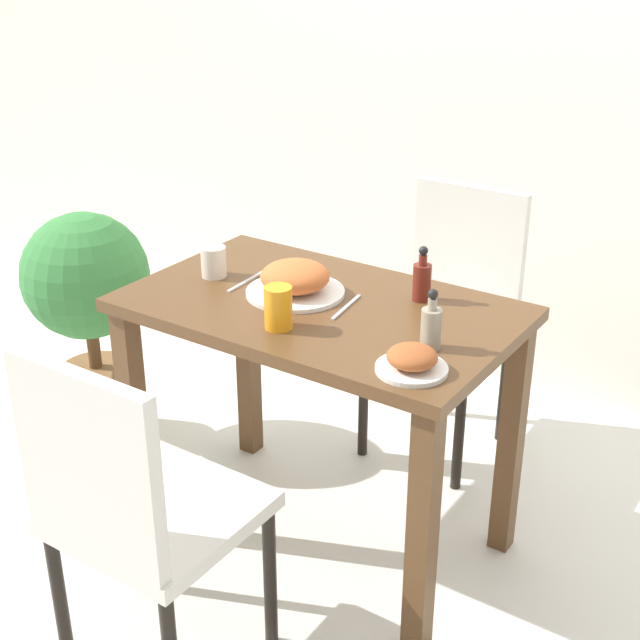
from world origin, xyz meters
TOP-DOWN VIEW (x-y plane):
  - ground_plane at (0.00, 0.00)m, footprint 16.00×16.00m
  - wall_back at (0.00, 1.27)m, footprint 8.00×0.05m
  - dining_table at (0.00, 0.00)m, footprint 1.05×0.64m
  - chair_near at (-0.04, -0.69)m, footprint 0.42×0.42m
  - chair_far at (0.05, 0.72)m, footprint 0.42×0.42m
  - food_plate at (-0.09, 0.01)m, footprint 0.27×0.27m
  - side_plate at (0.39, -0.21)m, footprint 0.17×0.17m
  - drink_cup at (-0.36, -0.01)m, footprint 0.07×0.07m
  - juice_glass at (0.00, -0.19)m, footprint 0.07×0.07m
  - sauce_bottle at (0.21, 0.17)m, footprint 0.05×0.05m
  - condiment_bottle at (0.37, -0.08)m, footprint 0.05×0.05m
  - fork_utensil at (-0.26, 0.01)m, footprint 0.02×0.19m
  - spoon_utensil at (0.08, 0.01)m, footprint 0.03×0.17m
  - potted_plant_left at (-0.99, 0.06)m, footprint 0.43×0.43m

SIDE VIEW (x-z plane):
  - ground_plane at x=0.00m, z-range 0.00..0.00m
  - chair_near at x=-0.04m, z-range 0.06..0.97m
  - chair_far at x=0.05m, z-range 0.06..0.97m
  - potted_plant_left at x=-0.99m, z-range 0.12..0.94m
  - dining_table at x=0.00m, z-range 0.25..1.02m
  - fork_utensil at x=-0.26m, z-range 0.77..0.78m
  - spoon_utensil at x=0.08m, z-range 0.77..0.78m
  - side_plate at x=0.39m, z-range 0.77..0.83m
  - food_plate at x=-0.09m, z-range 0.77..0.86m
  - drink_cup at x=-0.36m, z-range 0.77..0.86m
  - juice_glass at x=0.00m, z-range 0.77..0.89m
  - sauce_bottle at x=0.21m, z-range 0.76..0.91m
  - condiment_bottle at x=0.37m, z-range 0.76..0.91m
  - wall_back at x=0.00m, z-range 0.00..2.60m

